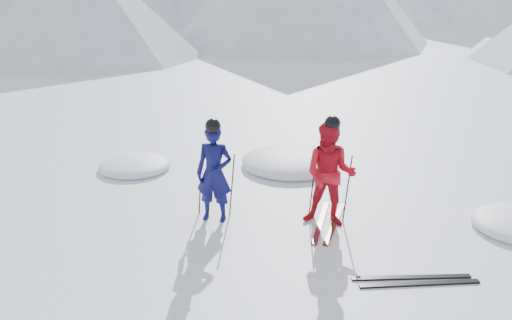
# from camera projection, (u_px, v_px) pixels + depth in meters

# --- Properties ---
(ground) EXTENTS (160.00, 160.00, 0.00)m
(ground) POSITION_uv_depth(u_px,v_px,m) (370.00, 242.00, 8.69)
(ground) COLOR white
(ground) RESTS_ON ground
(skier_blue) EXTENTS (0.64, 0.43, 1.71)m
(skier_blue) POSITION_uv_depth(u_px,v_px,m) (214.00, 173.00, 9.21)
(skier_blue) COLOR #0C0D48
(skier_blue) RESTS_ON ground
(skier_red) EXTENTS (0.93, 0.76, 1.80)m
(skier_red) POSITION_uv_depth(u_px,v_px,m) (330.00, 174.00, 9.03)
(skier_red) COLOR red
(skier_red) RESTS_ON ground
(pole_blue_left) EXTENTS (0.12, 0.08, 1.14)m
(pole_blue_left) POSITION_uv_depth(u_px,v_px,m) (200.00, 185.00, 9.50)
(pole_blue_left) COLOR black
(pole_blue_left) RESTS_ON ground
(pole_blue_right) EXTENTS (0.12, 0.07, 1.14)m
(pole_blue_right) POSITION_uv_depth(u_px,v_px,m) (232.00, 185.00, 9.50)
(pole_blue_right) COLOR black
(pole_blue_right) RESTS_ON ground
(pole_red_left) EXTENTS (0.12, 0.10, 1.20)m
(pole_red_left) POSITION_uv_depth(u_px,v_px,m) (313.00, 185.00, 9.42)
(pole_red_left) COLOR black
(pole_red_left) RESTS_ON ground
(pole_red_right) EXTENTS (0.12, 0.08, 1.20)m
(pole_red_right) POSITION_uv_depth(u_px,v_px,m) (347.00, 189.00, 9.22)
(pole_red_right) COLOR black
(pole_red_right) RESTS_ON ground
(ski_worn_left) EXTENTS (0.19, 1.70, 0.03)m
(ski_worn_left) POSITION_uv_depth(u_px,v_px,m) (321.00, 222.00, 9.34)
(ski_worn_left) COLOR black
(ski_worn_left) RESTS_ON ground
(ski_worn_right) EXTENTS (0.30, 1.70, 0.03)m
(ski_worn_right) POSITION_uv_depth(u_px,v_px,m) (335.00, 223.00, 9.30)
(ski_worn_right) COLOR black
(ski_worn_right) RESTS_ON ground
(ski_loose_a) EXTENTS (1.68, 0.47, 0.03)m
(ski_loose_a) POSITION_uv_depth(u_px,v_px,m) (411.00, 277.00, 7.65)
(ski_loose_a) COLOR black
(ski_loose_a) RESTS_ON ground
(ski_loose_b) EXTENTS (1.67, 0.53, 0.03)m
(ski_loose_b) POSITION_uv_depth(u_px,v_px,m) (420.00, 284.00, 7.49)
(ski_loose_b) COLOR black
(ski_loose_b) RESTS_ON ground
(snow_lumps) EXTENTS (9.12, 4.29, 0.48)m
(snow_lumps) POSITION_uv_depth(u_px,v_px,m) (296.00, 177.00, 11.43)
(snow_lumps) COLOR white
(snow_lumps) RESTS_ON ground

